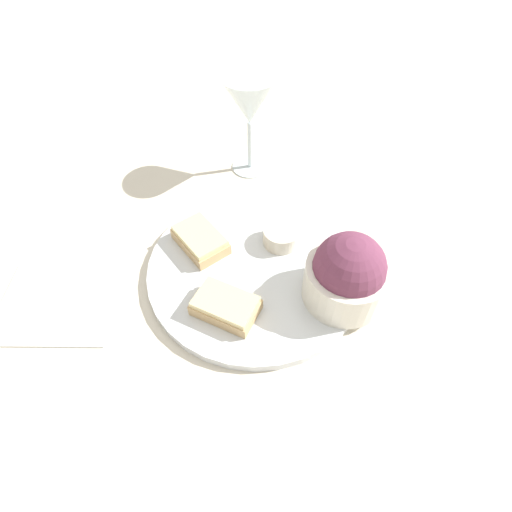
{
  "coord_description": "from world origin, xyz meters",
  "views": [
    {
      "loc": [
        -0.3,
        0.19,
        0.47
      ],
      "look_at": [
        0.0,
        0.0,
        0.03
      ],
      "focal_mm": 28.0,
      "sensor_mm": 36.0,
      "label": 1
    }
  ],
  "objects": [
    {
      "name": "cheese_toast_near",
      "position": [
        -0.04,
        0.08,
        0.03
      ],
      "size": [
        0.1,
        0.09,
        0.03
      ],
      "color": "tan",
      "rests_on": "dinner_plate"
    },
    {
      "name": "wine_glass",
      "position": [
        0.21,
        -0.12,
        0.13
      ],
      "size": [
        0.09,
        0.09,
        0.17
      ],
      "color": "silver",
      "rests_on": "ground_plane"
    },
    {
      "name": "napkin",
      "position": [
        0.1,
        0.26,
        0.0
      ],
      "size": [
        0.2,
        0.21,
        0.01
      ],
      "color": "white",
      "rests_on": "ground_plane"
    },
    {
      "name": "dinner_plate",
      "position": [
        0.0,
        0.0,
        0.01
      ],
      "size": [
        0.31,
        0.31,
        0.01
      ],
      "color": "silver",
      "rests_on": "ground_plane"
    },
    {
      "name": "salad_bowl",
      "position": [
        -0.11,
        -0.07,
        0.06
      ],
      "size": [
        0.11,
        0.11,
        0.11
      ],
      "color": "silver",
      "rests_on": "dinner_plate"
    },
    {
      "name": "cheese_toast_far",
      "position": [
        0.08,
        0.05,
        0.03
      ],
      "size": [
        0.09,
        0.06,
        0.03
      ],
      "color": "tan",
      "rests_on": "dinner_plate"
    },
    {
      "name": "sauce_ramekin",
      "position": [
        0.02,
        -0.06,
        0.03
      ],
      "size": [
        0.05,
        0.05,
        0.03
      ],
      "color": "beige",
      "rests_on": "dinner_plate"
    },
    {
      "name": "ground_plane",
      "position": [
        0.0,
        0.0,
        0.0
      ],
      "size": [
        4.0,
        4.0,
        0.0
      ],
      "primitive_type": "plane",
      "color": "beige"
    }
  ]
}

